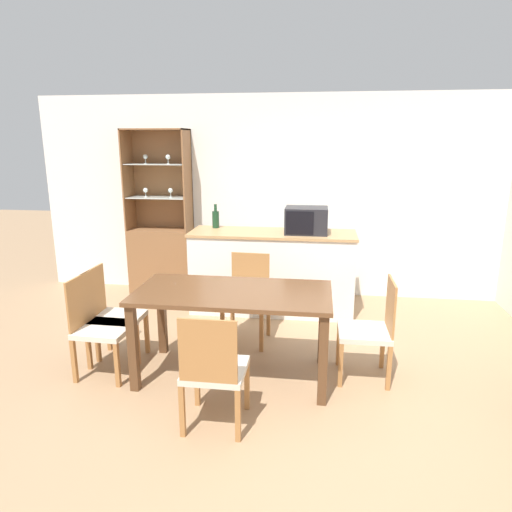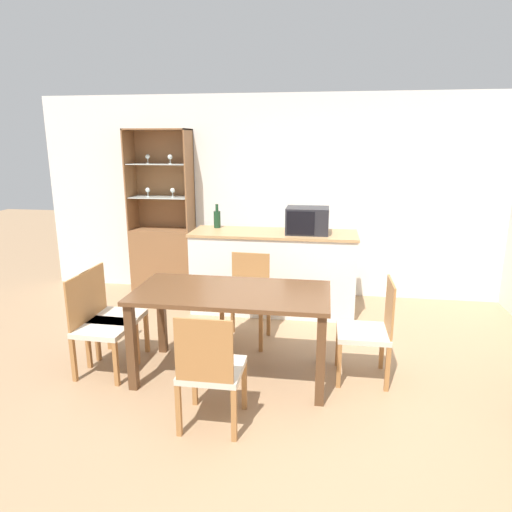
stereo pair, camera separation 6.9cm
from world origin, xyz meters
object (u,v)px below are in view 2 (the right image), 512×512
(dining_chair_side_left_near, at_px, (99,325))
(microwave, at_px, (307,220))
(dining_chair_head_near, at_px, (211,370))
(wine_bottle, at_px, (217,219))
(dining_chair_side_left_far, at_px, (112,315))
(dining_table, at_px, (232,303))
(dining_chair_head_far, at_px, (247,299))
(dining_chair_side_right_far, at_px, (369,330))
(display_cabinet, at_px, (164,247))

(dining_chair_side_left_near, height_order, microwave, microwave)
(dining_chair_head_near, distance_m, wine_bottle, 2.65)
(dining_chair_side_left_near, distance_m, dining_chair_side_left_far, 0.24)
(dining_table, height_order, wine_bottle, wine_bottle)
(dining_chair_head_far, bearing_deg, dining_chair_side_left_near, 40.59)
(dining_chair_side_right_far, distance_m, wine_bottle, 2.44)
(dining_chair_side_left_near, distance_m, microwave, 2.50)
(dining_chair_head_far, relative_size, dining_chair_head_near, 1.00)
(display_cabinet, relative_size, wine_bottle, 7.40)
(dining_table, xyz_separation_m, wine_bottle, (-0.54, 1.78, 0.41))
(dining_chair_head_far, height_order, microwave, microwave)
(dining_chair_side_left_far, relative_size, wine_bottle, 3.05)
(dining_chair_head_near, relative_size, microwave, 1.84)
(dining_table, xyz_separation_m, dining_chair_side_left_near, (-1.15, -0.12, -0.23))
(dining_chair_side_left_near, xyz_separation_m, dining_chair_head_far, (1.15, 0.86, 0.00))
(dining_chair_side_right_far, xyz_separation_m, dining_chair_head_near, (-1.15, -0.86, 0.00))
(display_cabinet, relative_size, dining_chair_head_near, 2.43)
(dining_chair_side_right_far, bearing_deg, wine_bottle, 45.23)
(dining_chair_head_near, xyz_separation_m, microwave, (0.55, 2.33, 0.67))
(dining_table, bearing_deg, display_cabinet, 122.76)
(dining_chair_side_left_near, bearing_deg, dining_chair_side_right_far, 98.42)
(dining_chair_side_left_near, height_order, wine_bottle, wine_bottle)
(dining_table, height_order, dining_chair_head_far, dining_chair_head_far)
(dining_chair_side_left_far, bearing_deg, dining_table, 84.63)
(dining_chair_head_far, bearing_deg, dining_chair_side_right_far, 155.46)
(display_cabinet, xyz_separation_m, dining_chair_side_left_near, (0.22, -2.24, -0.16))
(dining_chair_side_left_far, height_order, microwave, microwave)
(dining_chair_side_right_far, distance_m, dining_chair_head_near, 1.43)
(dining_chair_side_left_far, xyz_separation_m, dining_chair_head_far, (1.15, 0.62, 0.00))
(dining_chair_side_left_far, relative_size, microwave, 1.84)
(dining_table, relative_size, dining_chair_side_right_far, 1.86)
(wine_bottle, bearing_deg, dining_chair_head_near, -77.87)
(dining_table, distance_m, wine_bottle, 1.90)
(dining_table, bearing_deg, dining_chair_side_left_near, -174.00)
(dining_chair_head_near, height_order, wine_bottle, wine_bottle)
(dining_table, distance_m, dining_chair_side_left_far, 1.17)
(dining_table, relative_size, dining_chair_head_far, 1.86)
(dining_table, bearing_deg, wine_bottle, 106.92)
(display_cabinet, bearing_deg, wine_bottle, -22.60)
(dining_chair_head_near, xyz_separation_m, wine_bottle, (-0.54, 2.52, 0.63))
(dining_chair_side_right_far, xyz_separation_m, dining_chair_head_far, (-1.14, 0.62, 0.00))
(microwave, bearing_deg, wine_bottle, 170.42)
(dining_table, xyz_separation_m, dining_chair_head_far, (0.00, 0.74, -0.23))
(dining_chair_side_left_near, distance_m, dining_chair_side_right_far, 2.30)
(dining_chair_side_right_far, height_order, wine_bottle, wine_bottle)
(dining_chair_side_left_near, bearing_deg, dining_chair_head_far, 129.15)
(microwave, bearing_deg, dining_chair_head_near, -103.29)
(dining_chair_side_left_far, bearing_deg, dining_chair_side_left_near, 0.76)
(dining_chair_side_left_far, distance_m, microwave, 2.34)
(dining_table, bearing_deg, dining_chair_head_far, 89.75)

